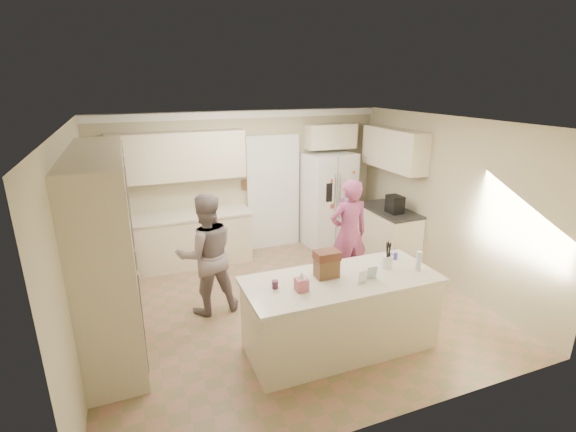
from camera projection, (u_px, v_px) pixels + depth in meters
name	position (u px, v px, depth m)	size (l,w,h in m)	color
floor	(290.00, 307.00, 6.00)	(5.20, 4.60, 0.02)	#986D56
ceiling	(291.00, 121.00, 5.19)	(5.20, 4.60, 0.02)	white
wall_back	(244.00, 183.00, 7.64)	(5.20, 0.02, 2.60)	#C2B790
wall_front	(391.00, 302.00, 3.55)	(5.20, 0.02, 2.60)	#C2B790
wall_left	(76.00, 248.00, 4.69)	(0.02, 4.60, 2.60)	#C2B790
wall_right	(446.00, 201.00, 6.50)	(0.02, 4.60, 2.60)	#C2B790
crown_back	(242.00, 115.00, 7.21)	(5.20, 0.08, 0.12)	white
pantry_bank	(107.00, 248.00, 5.01)	(0.60, 2.60, 2.35)	beige
back_base_cab	(186.00, 241.00, 7.23)	(2.20, 0.60, 0.88)	beige
back_countertop	(184.00, 216.00, 7.08)	(2.24, 0.63, 0.04)	silver
back_upper_cab	(179.00, 156.00, 6.89)	(2.20, 0.35, 0.80)	beige
doorway_opening	(273.00, 194.00, 7.88)	(0.90, 0.06, 2.10)	black
doorway_casing	(274.00, 194.00, 7.85)	(1.02, 0.03, 2.22)	white
wall_frame_upper	(245.00, 170.00, 7.53)	(0.15, 0.02, 0.20)	brown
wall_frame_lower	(246.00, 185.00, 7.62)	(0.15, 0.02, 0.20)	brown
refrigerator	(328.00, 200.00, 8.05)	(0.90, 0.70, 1.80)	white
fridge_seam	(337.00, 204.00, 7.74)	(0.01, 0.02, 1.78)	gray
fridge_dispenser	(327.00, 193.00, 7.58)	(0.22, 0.03, 0.35)	black
fridge_handle_l	(335.00, 197.00, 7.66)	(0.02, 0.02, 0.85)	silver
fridge_handle_r	(340.00, 197.00, 7.70)	(0.02, 0.02, 0.85)	silver
over_fridge_cab	(330.00, 136.00, 7.80)	(0.95, 0.35, 0.45)	beige
right_base_cab	(388.00, 234.00, 7.54)	(0.60, 1.20, 0.88)	beige
right_countertop	(389.00, 210.00, 7.40)	(0.63, 1.24, 0.04)	#2D2B28
right_upper_cab	(394.00, 149.00, 7.30)	(0.35, 1.50, 0.70)	beige
coffee_maker	(395.00, 204.00, 7.15)	(0.22, 0.28, 0.30)	black
island_base	(340.00, 315.00, 4.96)	(2.20, 0.90, 0.88)	beige
island_top	(342.00, 280.00, 4.82)	(2.28, 0.96, 0.05)	silver
utensil_crock	(388.00, 262.00, 5.05)	(0.13, 0.13, 0.15)	white
tissue_box	(301.00, 284.00, 4.51)	(0.13, 0.13, 0.14)	#C76173
tissue_plume	(302.00, 275.00, 4.47)	(0.08, 0.08, 0.08)	white
dollhouse_body	(327.00, 268.00, 4.81)	(0.26, 0.18, 0.22)	brown
dollhouse_roof	(327.00, 255.00, 4.76)	(0.28, 0.20, 0.10)	#592D1E
jam_jar	(275.00, 284.00, 4.56)	(0.07, 0.07, 0.09)	#59263F
greeting_card_a	(363.00, 277.00, 4.66)	(0.12, 0.01, 0.16)	white
greeting_card_b	(372.00, 273.00, 4.75)	(0.12, 0.01, 0.16)	silver
water_bottle	(419.00, 261.00, 4.97)	(0.07, 0.07, 0.24)	silver
shaker_salt	(391.00, 257.00, 5.27)	(0.05, 0.05, 0.09)	#4E4DB7
shaker_pepper	(396.00, 256.00, 5.30)	(0.05, 0.05, 0.09)	#4E4DB7
teen_boy	(207.00, 254.00, 5.65)	(0.83, 0.65, 1.70)	gray
teen_girl	(349.00, 234.00, 6.37)	(0.63, 0.41, 1.72)	#AE4A7B
fridge_magnets	(337.00, 205.00, 7.73)	(0.76, 0.02, 1.44)	tan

